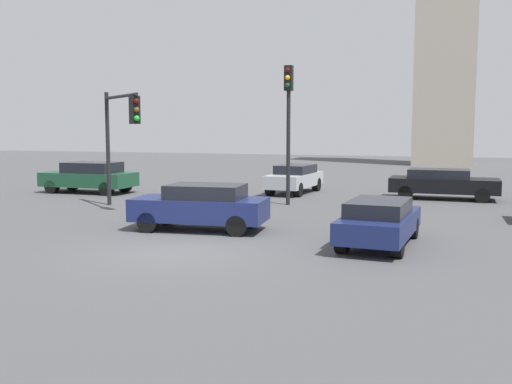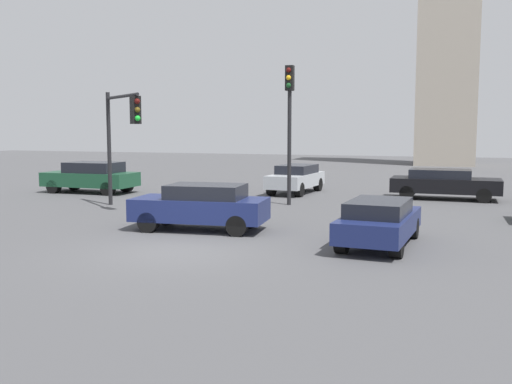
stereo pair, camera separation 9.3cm
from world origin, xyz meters
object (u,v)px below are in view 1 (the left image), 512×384
Objects in this scene: traffic_light_2 at (121,124)px; car_1 at (90,177)px; car_6 at (443,183)px; traffic_light_0 at (288,109)px; car_2 at (201,206)px; car_4 at (380,221)px; car_5 at (295,178)px.

traffic_light_2 reaches higher than car_1.
traffic_light_2 is at bearing -146.67° from car_6.
traffic_light_0 reaches higher than traffic_light_2.
car_2 is at bearing -9.73° from traffic_light_0.
car_4 is (5.48, -0.62, -0.09)m from car_2.
car_6 is (6.86, -0.23, -0.02)m from car_5.
car_1 is 0.96× the size of car_6.
traffic_light_2 is 1.11× the size of car_4.
car_1 is at bearing -169.56° from car_6.
car_6 reaches higher than car_4.
traffic_light_0 reaches higher than car_6.
traffic_light_0 is 1.33× the size of car_5.
car_2 is at bearing 139.95° from car_1.
traffic_light_0 is at bearing 16.24° from car_5.
traffic_light_2 reaches higher than car_6.
car_2 is 5.52m from car_4.
car_6 is (1.41, 11.33, 0.05)m from car_4.
car_2 is 1.03× the size of car_4.
car_4 is at bearing 18.49° from traffic_light_2.
car_1 is 16.62m from car_6.
car_1 is at bearing -98.57° from traffic_light_0.
car_5 is at bearing -95.81° from car_2.
traffic_light_2 is 7.08m from car_1.
car_5 is (4.78, 7.74, -2.54)m from traffic_light_2.
car_1 is 17.19m from car_4.
traffic_light_2 is 1.02× the size of car_1.
car_5 reaches higher than car_6.
car_4 is (4.57, -7.23, -3.23)m from traffic_light_0.
car_4 is at bearing 29.94° from car_5.
car_1 is 1.06× the size of car_5.
traffic_light_0 is 9.15m from car_4.
car_2 is at bearing 4.53° from car_5.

